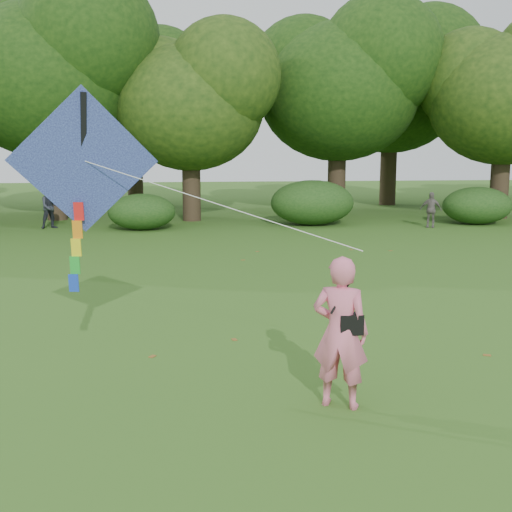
{
  "coord_description": "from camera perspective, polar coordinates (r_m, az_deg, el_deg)",
  "views": [
    {
      "loc": [
        -2.27,
        -8.47,
        3.34
      ],
      "look_at": [
        -1.12,
        2.0,
        1.5
      ],
      "focal_mm": 45.0,
      "sensor_mm": 36.0,
      "label": 1
    }
  ],
  "objects": [
    {
      "name": "crossbody_bag",
      "position": [
        8.23,
        8.37,
        -5.9
      ],
      "size": [
        0.43,
        0.2,
        0.74
      ],
      "color": "black",
      "rests_on": "ground"
    },
    {
      "name": "bystander_right",
      "position": [
        27.0,
        15.27,
        3.99
      ],
      "size": [
        0.92,
        0.67,
        1.44
      ],
      "primitive_type": "imported",
      "rotation": [
        0.0,
        0.0,
        -0.42
      ],
      "color": "slate",
      "rests_on": "ground"
    },
    {
      "name": "fallen_leaves",
      "position": [
        13.66,
        6.86,
        -4.3
      ],
      "size": [
        10.72,
        14.26,
        0.01
      ],
      "color": "brown",
      "rests_on": "ground"
    },
    {
      "name": "man_kite_flyer",
      "position": [
        8.26,
        7.51,
        -6.74
      ],
      "size": [
        0.85,
        0.73,
        1.97
      ],
      "primitive_type": "imported",
      "rotation": [
        0.0,
        0.0,
        2.71
      ],
      "color": "pink",
      "rests_on": "ground"
    },
    {
      "name": "shrub_band",
      "position": [
        26.24,
        -2.88,
        4.45
      ],
      "size": [
        39.15,
        3.22,
        1.88
      ],
      "color": "#264919",
      "rests_on": "ground"
    },
    {
      "name": "ground",
      "position": [
        9.39,
        8.28,
        -11.05
      ],
      "size": [
        100.0,
        100.0,
        0.0
      ],
      "primitive_type": "plane",
      "color": "#265114",
      "rests_on": "ground"
    },
    {
      "name": "bystander_left",
      "position": [
        27.01,
        -17.78,
        4.18
      ],
      "size": [
        1.05,
        0.97,
        1.74
      ],
      "primitive_type": "imported",
      "rotation": [
        0.0,
        0.0,
        0.46
      ],
      "color": "#272A34",
      "rests_on": "ground"
    },
    {
      "name": "flying_kite",
      "position": [
        9.39,
        -15.06,
        7.84
      ],
      "size": [
        4.62,
        1.94,
        2.91
      ],
      "color": "#234B9B",
      "rests_on": "ground"
    },
    {
      "name": "tree_line",
      "position": [
        31.68,
        0.91,
        13.99
      ],
      "size": [
        54.7,
        15.3,
        9.48
      ],
      "color": "#3A2D1E",
      "rests_on": "ground"
    }
  ]
}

